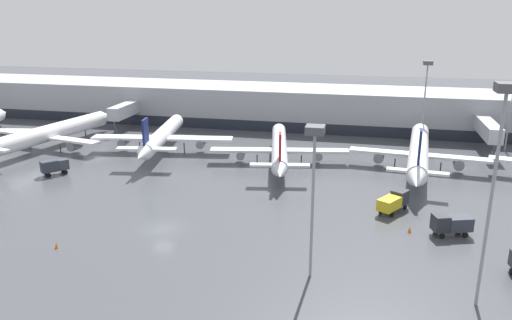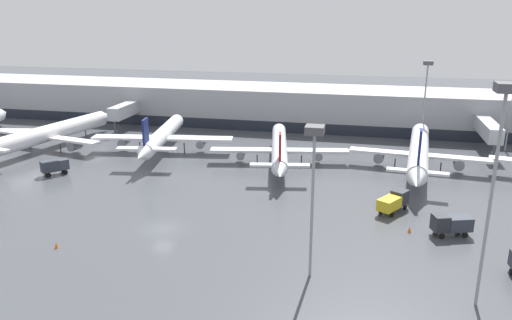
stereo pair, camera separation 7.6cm
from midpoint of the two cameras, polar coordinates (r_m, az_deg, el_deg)
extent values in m
plane|color=#424449|center=(64.56, -10.63, -7.74)|extent=(320.00, 320.00, 0.00)
cube|color=#9EA0A5|center=(120.21, 0.82, 6.29)|extent=(160.00, 16.00, 9.00)
cube|color=#1E232D|center=(113.18, -0.02, 3.92)|extent=(156.80, 0.10, 2.40)
cube|color=#A8AAB2|center=(105.47, 25.01, 3.25)|extent=(2.60, 14.31, 2.80)
cylinder|color=#3F4247|center=(99.95, 25.54, 0.72)|extent=(0.44, 0.44, 3.20)
cube|color=#A8AAB2|center=(117.27, -14.78, 5.52)|extent=(2.60, 11.16, 2.80)
cylinder|color=#3F4247|center=(113.58, -15.80, 3.53)|extent=(0.44, 0.44, 3.20)
cone|color=silver|center=(132.99, -26.92, 4.79)|extent=(3.27, 3.60, 2.69)
cylinder|color=slate|center=(116.56, -27.02, 2.57)|extent=(2.13, 3.23, 1.56)
cylinder|color=silver|center=(97.89, -10.57, 2.89)|extent=(6.50, 24.77, 2.79)
cone|color=silver|center=(111.00, -8.83, 4.62)|extent=(3.09, 3.44, 2.65)
cone|color=silver|center=(84.49, -12.92, 0.51)|extent=(3.12, 4.52, 2.51)
cube|color=silver|center=(97.44, -10.64, 2.48)|extent=(27.17, 7.16, 0.44)
cube|color=silver|center=(87.25, -12.37, 1.26)|extent=(10.41, 3.27, 0.35)
cube|color=navy|center=(86.54, -12.49, 3.10)|extent=(0.78, 2.81, 4.66)
cylinder|color=slate|center=(99.79, -14.82, 2.04)|extent=(2.03, 3.59, 1.54)
cylinder|color=slate|center=(96.06, -6.23, 1.95)|extent=(2.03, 3.59, 1.54)
cylinder|color=#2D2D33|center=(105.98, -9.45, 2.72)|extent=(0.20, 0.20, 2.14)
cylinder|color=#2D2D33|center=(98.48, -13.10, 1.41)|extent=(0.20, 0.20, 2.14)
cylinder|color=#2D2D33|center=(96.33, -8.18, 1.35)|extent=(0.20, 0.20, 2.14)
cylinder|color=silver|center=(90.19, 18.14, 1.06)|extent=(6.15, 29.48, 3.18)
cone|color=silver|center=(106.12, 18.30, 3.34)|extent=(3.36, 3.79, 3.02)
cone|color=silver|center=(73.86, 17.90, -2.35)|extent=(3.33, 5.04, 2.86)
cube|color=silver|center=(89.65, 18.10, 0.55)|extent=(23.45, 4.74, 0.44)
cube|color=silver|center=(77.15, 17.98, -1.29)|extent=(8.95, 2.23, 0.35)
cube|color=navy|center=(76.18, 18.22, 1.21)|extent=(0.58, 2.16, 5.71)
cylinder|color=slate|center=(90.11, 13.90, 0.34)|extent=(2.01, 2.77, 1.75)
cylinder|color=slate|center=(90.18, 22.18, -0.42)|extent=(2.01, 2.77, 1.75)
cylinder|color=#2D2D33|center=(100.00, 18.12, 1.16)|extent=(0.20, 0.20, 1.87)
cylinder|color=#2D2D33|center=(89.48, 15.61, -0.42)|extent=(0.20, 0.20, 1.87)
cylinder|color=#2D2D33|center=(89.52, 20.37, -0.86)|extent=(0.20, 0.20, 1.87)
cylinder|color=white|center=(106.57, -22.50, 2.89)|extent=(9.23, 29.90, 3.24)
cone|color=white|center=(118.29, -16.69, 4.75)|extent=(3.74, 4.11, 3.08)
cube|color=white|center=(106.22, -22.75, 2.46)|extent=(24.82, 7.30, 0.44)
cylinder|color=slate|center=(111.56, -25.15, 2.29)|extent=(2.26, 2.84, 1.78)
cylinder|color=slate|center=(101.56, -19.98, 1.58)|extent=(2.26, 2.84, 1.78)
cylinder|color=#2D2D33|center=(113.72, -18.87, 2.89)|extent=(0.20, 0.20, 1.72)
cylinder|color=#2D2D33|center=(109.03, -24.37, 1.70)|extent=(0.20, 0.20, 1.72)
cylinder|color=#2D2D33|center=(103.30, -21.42, 1.27)|extent=(0.20, 0.20, 1.72)
cylinder|color=silver|center=(89.61, 2.71, 1.53)|extent=(7.26, 25.98, 2.66)
cone|color=silver|center=(103.59, 2.66, 3.64)|extent=(3.01, 3.33, 2.53)
cone|color=silver|center=(75.29, 2.77, -1.48)|extent=(3.07, 4.35, 2.39)
cube|color=silver|center=(89.13, 2.70, 1.09)|extent=(24.70, 6.86, 0.44)
cube|color=silver|center=(78.09, 2.76, -0.60)|extent=(9.47, 3.05, 0.35)
cube|color=maroon|center=(77.29, 2.79, 1.41)|extent=(0.76, 2.27, 4.62)
cylinder|color=slate|center=(89.55, -1.72, 0.64)|extent=(1.93, 2.95, 1.46)
cylinder|color=slate|center=(89.68, 7.11, 0.54)|extent=(1.93, 2.95, 1.46)
cylinder|color=#2D2D33|center=(98.27, 2.66, 1.68)|extent=(0.20, 0.20, 1.70)
cylinder|color=#2D2D33|center=(88.98, 0.15, 0.07)|extent=(0.20, 0.20, 1.70)
cylinder|color=#2D2D33|center=(89.05, 5.23, 0.01)|extent=(0.20, 0.20, 1.70)
cylinder|color=black|center=(59.52, 27.19, -11.30)|extent=(0.32, 0.72, 0.70)
cube|color=#2D333D|center=(66.11, 22.19, -6.71)|extent=(3.40, 2.78, 1.68)
cube|color=#26282D|center=(64.99, 20.35, -6.76)|extent=(2.29, 2.32, 1.98)
cylinder|color=black|center=(64.78, 20.50, -8.15)|extent=(0.74, 0.46, 0.70)
cylinder|color=black|center=(66.20, 19.85, -7.53)|extent=(0.74, 0.46, 0.70)
cylinder|color=black|center=(66.11, 22.83, -7.91)|extent=(0.74, 0.46, 0.70)
cylinder|color=black|center=(67.50, 22.13, -7.31)|extent=(0.74, 0.46, 0.70)
cube|color=#2D333D|center=(89.41, -22.49, -0.65)|extent=(2.97, 3.11, 1.86)
cube|color=#333842|center=(89.98, -21.17, -0.44)|extent=(2.24, 2.26, 1.71)
cylinder|color=black|center=(91.02, -21.20, -1.05)|extent=(0.64, 0.70, 0.70)
cylinder|color=black|center=(89.66, -20.91, -1.28)|extent=(0.64, 0.70, 0.70)
cylinder|color=black|center=(90.34, -22.82, -1.37)|extent=(0.64, 0.70, 0.70)
cylinder|color=black|center=(88.98, -22.56, -1.60)|extent=(0.64, 0.70, 0.70)
cube|color=gold|center=(69.71, 15.01, -4.84)|extent=(3.47, 3.96, 1.55)
cube|color=#26282D|center=(71.95, 16.14, -4.07)|extent=(2.68, 2.77, 1.95)
cylinder|color=black|center=(72.86, 15.48, -4.87)|extent=(0.58, 0.73, 0.70)
cylinder|color=black|center=(72.12, 16.69, -5.20)|extent=(0.58, 0.73, 0.70)
cylinder|color=black|center=(70.02, 14.07, -5.66)|extent=(0.58, 0.73, 0.70)
cylinder|color=black|center=(69.24, 15.31, -6.02)|extent=(0.58, 0.73, 0.70)
cone|color=orange|center=(62.98, -21.83, -9.02)|extent=(0.42, 0.42, 0.74)
cone|color=orange|center=(65.28, 17.16, -7.60)|extent=(0.47, 0.47, 0.74)
cylinder|color=gray|center=(48.65, 25.20, -4.73)|extent=(0.30, 0.30, 20.01)
cube|color=#4C4C51|center=(46.16, 26.81, 7.40)|extent=(1.80, 1.80, 0.80)
cylinder|color=gray|center=(106.69, 18.67, 5.97)|extent=(0.30, 0.30, 16.02)
cube|color=#4C4C51|center=(105.55, 19.11, 10.45)|extent=(1.80, 1.80, 0.80)
cylinder|color=gray|center=(107.05, 27.27, 6.13)|extent=(0.30, 0.30, 20.12)
cylinder|color=gray|center=(50.18, 6.47, -5.47)|extent=(0.30, 0.30, 15.18)
cube|color=#4C4C51|center=(47.73, 6.79, 3.44)|extent=(1.80, 1.80, 0.80)
camera|label=1|loc=(0.04, -89.97, 0.01)|focal=35.00mm
camera|label=2|loc=(0.04, 90.03, -0.01)|focal=35.00mm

